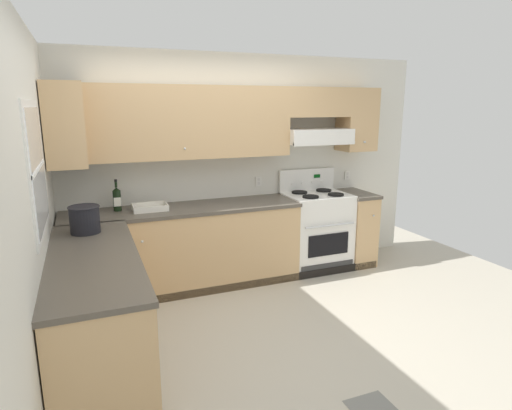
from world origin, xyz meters
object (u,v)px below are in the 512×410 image
at_px(bowl, 150,208).
at_px(stove, 316,230).
at_px(bucket, 85,219).
at_px(wine_bottle, 117,198).

bearing_deg(bowl, stove, -0.05).
xyz_separation_m(stove, bucket, (-2.62, -0.63, 0.55)).
relative_size(stove, wine_bottle, 3.66).
distance_m(stove, bowl, 2.04).
bearing_deg(bucket, stove, 13.46).
relative_size(wine_bottle, bowl, 0.93).
bearing_deg(wine_bottle, bucket, -113.69).
relative_size(stove, bowl, 3.39).
bearing_deg(bucket, wine_bottle, 66.31).
xyz_separation_m(stove, bowl, (-1.99, 0.00, 0.45)).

